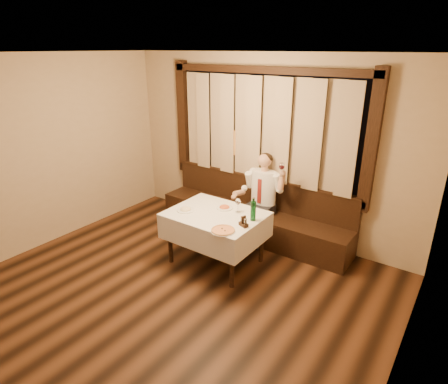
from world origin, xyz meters
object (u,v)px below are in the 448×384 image
Objects in this scene: pizza at (223,230)px; pasta_red at (225,206)px; green_bottle at (253,211)px; banquette at (253,217)px; pasta_cream at (185,208)px; dining_table at (216,220)px; cruet_caddy at (244,223)px; seated_man at (262,192)px.

pasta_red reaches higher than pizza.
banquette is at bearing 119.82° from green_bottle.
pasta_red is 0.55m from green_bottle.
pasta_cream is at bearing -108.08° from banquette.
pizza is 0.81m from pasta_cream.
pasta_cream is (-0.78, 0.21, 0.02)m from pizza.
dining_table is at bearing -91.55° from pasta_red.
dining_table is at bearing 23.32° from pasta_cream.
banquette is 2.52× the size of dining_table.
dining_table is 0.59m from green_bottle.
pasta_red is at bearing 123.43° from pizza.
pasta_cream is 0.96m from green_bottle.
cruet_caddy is at bearing -92.50° from green_bottle.
green_bottle is (0.53, 0.10, 0.24)m from dining_table.
seated_man is (0.18, -0.09, 0.50)m from banquette.
pasta_cream is 1.24m from seated_man.
banquette reaches higher than dining_table.
cruet_caddy is at bearing -65.43° from banquette.
pasta_cream is 0.91m from cruet_caddy.
cruet_caddy reaches higher than pasta_cream.
banquette is at bearing 105.60° from pizza.
dining_table is 0.25m from pasta_red.
dining_table is 0.56m from pizza.
pizza reaches higher than dining_table.
pizza is at bearing -74.40° from banquette.
green_bottle is (0.52, -0.11, 0.10)m from pasta_red.
cruet_caddy is (0.52, -0.12, 0.15)m from dining_table.
banquette is 0.95m from pasta_red.
green_bottle is at bearing 10.56° from dining_table.
dining_table is 5.43× the size of pasta_red.
seated_man reaches higher than pasta_red.
pasta_cream is at bearing 164.78° from pizza.
banquette reaches higher than cruet_caddy.
green_bottle reaches higher than dining_table.
seated_man is at bearing 112.71° from green_bottle.
pasta_red is 0.61m from cruet_caddy.
cruet_caddy is (0.52, -1.14, 0.50)m from banquette.
banquette is 1.35m from cruet_caddy.
seated_man reaches higher than pasta_cream.
banquette is 9.93× the size of green_bottle.
green_bottle is 0.23× the size of seated_man.
pasta_red is 0.17× the size of seated_man.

